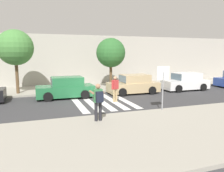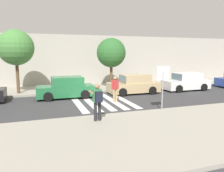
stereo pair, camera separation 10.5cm
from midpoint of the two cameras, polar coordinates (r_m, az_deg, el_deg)
The scene contains 17 objects.
ground_plane at distance 14.58m, azimuth -2.29°, elevation -4.28°, with size 120.00×120.00×0.00m, color #38383A.
sidewalk_near at distance 9.03m, azimuth 9.31°, elevation -12.04°, with size 60.00×6.00×0.14m, color #9E998C.
sidewalk_far at distance 20.29m, azimuth -7.14°, elevation -0.52°, with size 60.00×4.80×0.14m, color #9E998C.
building_facade_far at distance 24.38m, azimuth -9.39°, elevation 6.75°, with size 56.00×4.00×5.06m, color #ADA89E.
crosswalk_stripe_0 at distance 14.41m, azimuth -8.64°, elevation -4.51°, with size 0.44×5.20×0.01m, color silver.
crosswalk_stripe_1 at distance 14.56m, azimuth -5.54°, elevation -4.31°, with size 0.44×5.20×0.01m, color silver.
crosswalk_stripe_2 at distance 14.76m, azimuth -2.51°, elevation -4.11°, with size 0.44×5.20×0.01m, color silver.
crosswalk_stripe_3 at distance 15.00m, azimuth 0.43°, elevation -3.89°, with size 0.44×5.20×0.01m, color silver.
crosswalk_stripe_4 at distance 15.28m, azimuth 3.27°, elevation -3.68°, with size 0.44×5.20×0.01m, color silver.
stop_sign at distance 12.16m, azimuth 13.35°, elevation 1.98°, with size 0.76×0.08×2.41m.
photographer_with_backpack at distance 9.97m, azimuth -3.51°, elevation -3.40°, with size 0.60×0.85×1.72m.
pedestrian_crossing at distance 14.53m, azimuth 1.03°, elevation -0.41°, with size 0.56×0.34×1.72m.
parked_car_green at distance 16.24m, azimuth -11.73°, elevation -0.53°, with size 4.10×1.92×1.55m.
parked_car_tan at distance 17.73m, azimuth 5.93°, elevation 0.35°, with size 4.10×1.92×1.55m.
parked_car_white at distance 20.35m, azimuth 18.89°, elevation 0.98°, with size 4.10×1.92×1.55m.
street_tree_west at distance 18.35m, azimuth -23.68°, elevation 9.14°, with size 2.71×2.71×4.89m.
street_tree_center at distance 19.24m, azimuth -0.04°, elevation 8.63°, with size 2.55×2.55×4.42m.
Camera 2 is at (-4.00, -13.65, 3.22)m, focal length 35.00 mm.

